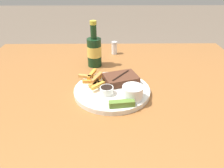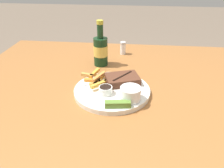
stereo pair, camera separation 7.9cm
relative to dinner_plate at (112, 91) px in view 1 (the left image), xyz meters
name	(u,v)px [view 1 (the left image)]	position (x,y,z in m)	size (l,w,h in m)	color
dining_table	(112,110)	(0.00, 0.00, -0.09)	(1.24, 1.09, 0.73)	#935B2D
dinner_plate	(112,91)	(0.00, 0.00, 0.00)	(0.28, 0.28, 0.02)	silver
steak_portion	(121,79)	(0.03, 0.05, 0.02)	(0.14, 0.12, 0.03)	#512D1E
fries_pile	(97,80)	(-0.06, 0.05, 0.02)	(0.14, 0.16, 0.02)	orange
coleslaw_cup	(133,92)	(0.07, -0.06, 0.04)	(0.07, 0.07, 0.05)	white
dipping_sauce_cup	(107,90)	(-0.02, -0.03, 0.02)	(0.05, 0.05, 0.03)	silver
pickle_spear	(122,104)	(0.03, -0.11, 0.02)	(0.09, 0.03, 0.02)	#567A2D
fork_utensil	(93,87)	(-0.07, 0.01, 0.01)	(0.13, 0.03, 0.00)	#B7B7BC
beer_bottle	(94,50)	(-0.08, 0.24, 0.06)	(0.06, 0.06, 0.21)	#143319
salt_shaker	(114,48)	(0.02, 0.39, 0.02)	(0.03, 0.03, 0.07)	white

